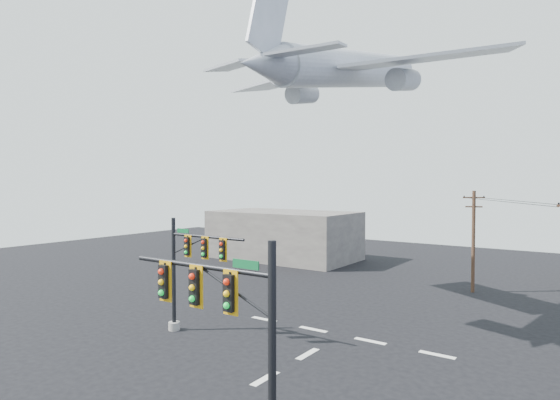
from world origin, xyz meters
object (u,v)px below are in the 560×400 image
Objects in this scene: signal_mast_far at (189,270)px; airliner at (350,70)px; signal_mast_near at (233,340)px; utility_pole_b at (473,239)px.

airliner is at bearing 64.01° from signal_mast_far.
signal_mast_near is 31.48m from utility_pole_b.
signal_mast_near is at bearing -110.01° from utility_pole_b.
signal_mast_far is 18.87m from airliner.
utility_pole_b reaches higher than signal_mast_far.
signal_mast_near reaches higher than signal_mast_far.
signal_mast_far is 25.44m from utility_pole_b.
signal_mast_far is at bearing 157.09° from airliner.
airliner reaches higher than signal_mast_far.
utility_pole_b is at bearing 61.55° from signal_mast_far.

